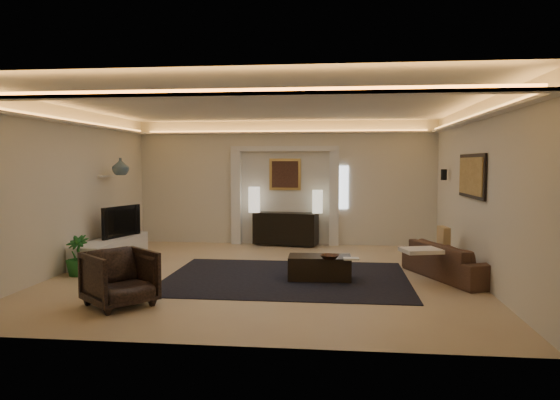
# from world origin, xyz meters

# --- Properties ---
(floor) EXTENTS (7.00, 7.00, 0.00)m
(floor) POSITION_xyz_m (0.00, 0.00, 0.00)
(floor) COLOR #C9AF86
(floor) RESTS_ON ground
(ceiling) EXTENTS (7.00, 7.00, 0.00)m
(ceiling) POSITION_xyz_m (0.00, 0.00, 2.90)
(ceiling) COLOR white
(ceiling) RESTS_ON ground
(wall_back) EXTENTS (7.00, 0.00, 7.00)m
(wall_back) POSITION_xyz_m (0.00, 3.50, 1.45)
(wall_back) COLOR beige
(wall_back) RESTS_ON ground
(wall_front) EXTENTS (7.00, 0.00, 7.00)m
(wall_front) POSITION_xyz_m (0.00, -3.50, 1.45)
(wall_front) COLOR beige
(wall_front) RESTS_ON ground
(wall_left) EXTENTS (0.00, 7.00, 7.00)m
(wall_left) POSITION_xyz_m (-3.50, 0.00, 1.45)
(wall_left) COLOR beige
(wall_left) RESTS_ON ground
(wall_right) EXTENTS (0.00, 7.00, 7.00)m
(wall_right) POSITION_xyz_m (3.50, 0.00, 1.45)
(wall_right) COLOR beige
(wall_right) RESTS_ON ground
(cove_soffit) EXTENTS (7.00, 7.00, 0.04)m
(cove_soffit) POSITION_xyz_m (0.00, 0.00, 2.62)
(cove_soffit) COLOR silver
(cove_soffit) RESTS_ON ceiling
(daylight_slit) EXTENTS (0.25, 0.03, 1.00)m
(daylight_slit) POSITION_xyz_m (1.35, 3.48, 1.35)
(daylight_slit) COLOR white
(daylight_slit) RESTS_ON wall_back
(area_rug) EXTENTS (4.00, 3.00, 0.01)m
(area_rug) POSITION_xyz_m (0.40, -0.20, 0.01)
(area_rug) COLOR black
(area_rug) RESTS_ON ground
(pilaster_left) EXTENTS (0.22, 0.20, 2.20)m
(pilaster_left) POSITION_xyz_m (-1.15, 3.40, 1.10)
(pilaster_left) COLOR silver
(pilaster_left) RESTS_ON ground
(pilaster_right) EXTENTS (0.22, 0.20, 2.20)m
(pilaster_right) POSITION_xyz_m (1.15, 3.40, 1.10)
(pilaster_right) COLOR silver
(pilaster_right) RESTS_ON ground
(alcove_header) EXTENTS (2.52, 0.20, 0.12)m
(alcove_header) POSITION_xyz_m (0.00, 3.40, 2.25)
(alcove_header) COLOR silver
(alcove_header) RESTS_ON wall_back
(painting_frame) EXTENTS (0.74, 0.04, 0.74)m
(painting_frame) POSITION_xyz_m (0.00, 3.47, 1.65)
(painting_frame) COLOR tan
(painting_frame) RESTS_ON wall_back
(painting_canvas) EXTENTS (0.62, 0.02, 0.62)m
(painting_canvas) POSITION_xyz_m (0.00, 3.44, 1.65)
(painting_canvas) COLOR #4C2D1E
(painting_canvas) RESTS_ON wall_back
(art_panel_frame) EXTENTS (0.04, 1.64, 0.74)m
(art_panel_frame) POSITION_xyz_m (3.47, 0.30, 1.70)
(art_panel_frame) COLOR black
(art_panel_frame) RESTS_ON wall_right
(art_panel_gold) EXTENTS (0.02, 1.50, 0.62)m
(art_panel_gold) POSITION_xyz_m (3.44, 0.30, 1.70)
(art_panel_gold) COLOR tan
(art_panel_gold) RESTS_ON wall_right
(wall_sconce) EXTENTS (0.12, 0.12, 0.22)m
(wall_sconce) POSITION_xyz_m (3.38, 2.20, 1.68)
(wall_sconce) COLOR black
(wall_sconce) RESTS_ON wall_right
(wall_niche) EXTENTS (0.10, 0.55, 0.04)m
(wall_niche) POSITION_xyz_m (-3.44, 1.40, 1.65)
(wall_niche) COLOR silver
(wall_niche) RESTS_ON wall_left
(console) EXTENTS (1.53, 0.73, 0.74)m
(console) POSITION_xyz_m (0.04, 3.25, 0.40)
(console) COLOR black
(console) RESTS_ON ground
(lamp_left) EXTENTS (0.33, 0.33, 0.59)m
(lamp_left) POSITION_xyz_m (-0.70, 3.25, 1.09)
(lamp_left) COLOR white
(lamp_left) RESTS_ON console
(lamp_right) EXTENTS (0.28, 0.28, 0.53)m
(lamp_right) POSITION_xyz_m (0.77, 3.25, 1.09)
(lamp_right) COLOR white
(lamp_right) RESTS_ON console
(media_ledge) EXTENTS (0.62, 2.33, 0.44)m
(media_ledge) POSITION_xyz_m (-3.15, 0.92, 0.23)
(media_ledge) COLOR silver
(media_ledge) RESTS_ON ground
(tv) EXTENTS (1.07, 0.45, 0.62)m
(tv) POSITION_xyz_m (-3.15, 1.22, 0.76)
(tv) COLOR black
(tv) RESTS_ON media_ledge
(figurine) EXTENTS (0.17, 0.17, 0.43)m
(figurine) POSITION_xyz_m (-3.15, 2.08, 0.64)
(figurine) COLOR #482F1A
(figurine) RESTS_ON media_ledge
(ginger_jar) EXTENTS (0.44, 0.44, 0.35)m
(ginger_jar) POSITION_xyz_m (-3.15, 1.44, 1.84)
(ginger_jar) COLOR slate
(ginger_jar) RESTS_ON wall_niche
(plant) EXTENTS (0.44, 0.44, 0.69)m
(plant) POSITION_xyz_m (-3.15, -0.41, 0.35)
(plant) COLOR #1B5B1F
(plant) RESTS_ON ground
(sofa) EXTENTS (2.13, 1.49, 0.58)m
(sofa) POSITION_xyz_m (3.15, 0.11, 0.29)
(sofa) COLOR #332219
(sofa) RESTS_ON ground
(throw_blanket) EXTENTS (0.68, 0.61, 0.06)m
(throw_blanket) POSITION_xyz_m (2.54, -0.46, 0.55)
(throw_blanket) COLOR beige
(throw_blanket) RESTS_ON sofa
(throw_pillow) EXTENTS (0.17, 0.43, 0.42)m
(throw_pillow) POSITION_xyz_m (3.15, 0.92, 0.55)
(throw_pillow) COLOR tan
(throw_pillow) RESTS_ON sofa
(coffee_table) EXTENTS (1.03, 0.58, 0.38)m
(coffee_table) POSITION_xyz_m (0.95, -0.25, 0.20)
(coffee_table) COLOR black
(coffee_table) RESTS_ON ground
(bowl) EXTENTS (0.36, 0.36, 0.07)m
(bowl) POSITION_xyz_m (1.12, -0.52, 0.45)
(bowl) COLOR black
(bowl) RESTS_ON coffee_table
(magazine) EXTENTS (0.25, 0.18, 0.03)m
(magazine) POSITION_xyz_m (1.46, -0.52, 0.42)
(magazine) COLOR white
(magazine) RESTS_ON coffee_table
(armchair) EXTENTS (1.15, 1.15, 0.75)m
(armchair) POSITION_xyz_m (-1.65, -2.14, 0.38)
(armchair) COLOR black
(armchair) RESTS_ON ground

